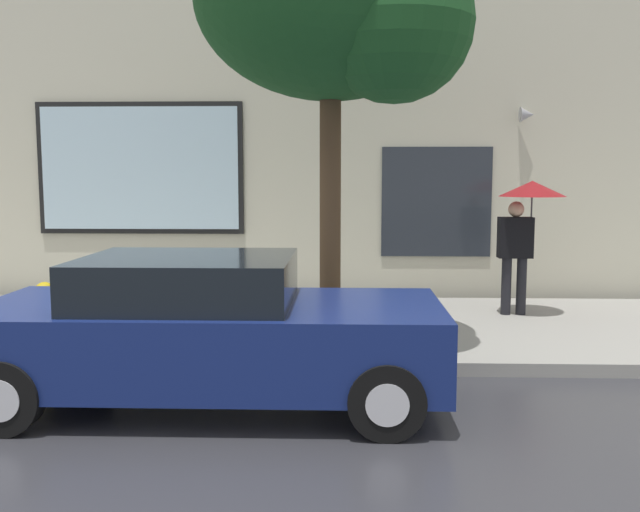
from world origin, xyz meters
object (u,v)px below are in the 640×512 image
fire_hydrant (46,315)px  pedestrian_with_umbrella (526,210)px  parked_car (208,331)px  street_tree (343,3)px

fire_hydrant → pedestrian_with_umbrella: size_ratio=0.40×
parked_car → street_tree: 3.98m
fire_hydrant → street_tree: (3.45, 0.20, 3.53)m
pedestrian_with_umbrella → fire_hydrant: bearing=-160.9°
street_tree → fire_hydrant: bearing=-176.6°
fire_hydrant → street_tree: 4.94m
fire_hydrant → pedestrian_with_umbrella: bearing=19.1°
parked_car → pedestrian_with_umbrella: 5.36m
pedestrian_with_umbrella → street_tree: 4.01m
fire_hydrant → street_tree: size_ratio=0.15×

